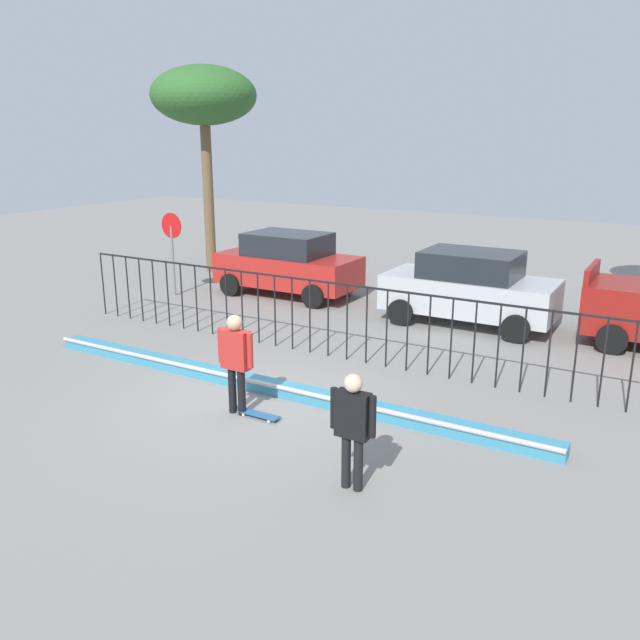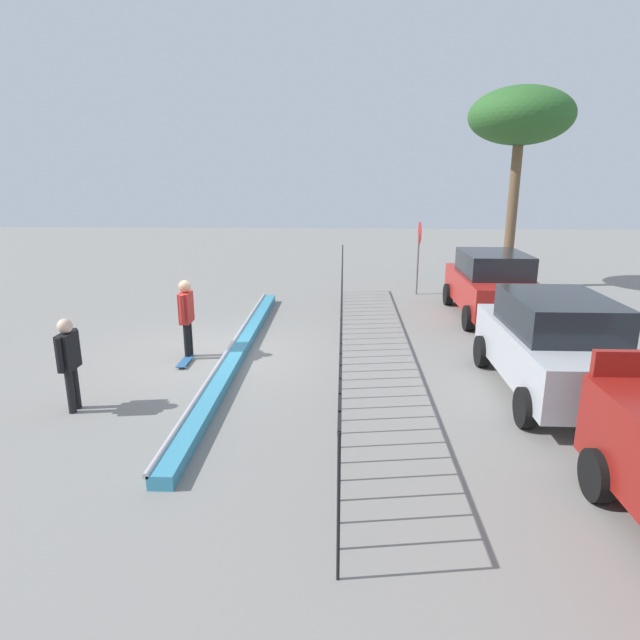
{
  "view_description": "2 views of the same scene",
  "coord_description": "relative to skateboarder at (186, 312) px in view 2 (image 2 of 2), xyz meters",
  "views": [
    {
      "loc": [
        6.73,
        -9.01,
        4.75
      ],
      "look_at": [
        0.11,
        2.4,
        0.98
      ],
      "focal_mm": 36.63,
      "sensor_mm": 36.0,
      "label": 1
    },
    {
      "loc": [
        11.71,
        2.95,
        4.09
      ],
      "look_at": [
        0.53,
        2.47,
        1.03
      ],
      "focal_mm": 30.28,
      "sensor_mm": 36.0,
      "label": 2
    }
  ],
  "objects": [
    {
      "name": "palm_tree_short",
      "position": [
        -8.37,
        9.54,
        4.82
      ],
      "size": [
        3.55,
        3.55,
        6.97
      ],
      "color": "brown",
      "rests_on": "ground"
    },
    {
      "name": "stop_sign",
      "position": [
        -6.97,
        6.08,
        0.54
      ],
      "size": [
        0.76,
        0.07,
        2.5
      ],
      "color": "slate",
      "rests_on": "ground"
    },
    {
      "name": "skateboard",
      "position": [
        0.43,
        0.03,
        -1.02
      ],
      "size": [
        0.8,
        0.2,
        0.07
      ],
      "rotation": [
        0.0,
        0.0,
        -0.1
      ],
      "color": "#26598C",
      "rests_on": "ground"
    },
    {
      "name": "camera_operator",
      "position": [
        2.91,
        -1.24,
        -0.06
      ],
      "size": [
        0.68,
        0.26,
        1.69
      ],
      "rotation": [
        0.0,
        0.0,
        2.73
      ],
      "color": "black",
      "rests_on": "ground"
    },
    {
      "name": "perimeter_fence",
      "position": [
        -0.14,
        3.49,
        -0.03
      ],
      "size": [
        14.04,
        0.04,
        1.69
      ],
      "color": "black",
      "rests_on": "ground"
    },
    {
      "name": "parked_car_silver",
      "position": [
        1.75,
        7.5,
        -0.11
      ],
      "size": [
        4.3,
        2.12,
        1.9
      ],
      "rotation": [
        0.0,
        0.0,
        0.05
      ],
      "color": "#B7BABF",
      "rests_on": "ground"
    },
    {
      "name": "skateboarder",
      "position": [
        0.0,
        0.0,
        0.0
      ],
      "size": [
        0.73,
        0.27,
        1.8
      ],
      "rotation": [
        0.0,
        0.0,
        -0.45
      ],
      "color": "black",
      "rests_on": "ground"
    },
    {
      "name": "ground_plane",
      "position": [
        -0.14,
        0.55,
        -1.08
      ],
      "size": [
        60.0,
        60.0,
        0.0
      ],
      "primitive_type": "plane",
      "color": "gray"
    },
    {
      "name": "parked_car_red",
      "position": [
        -3.99,
        7.83,
        -0.11
      ],
      "size": [
        4.3,
        2.12,
        1.9
      ],
      "rotation": [
        0.0,
        0.0,
        -0.04
      ],
      "color": "#B2231E",
      "rests_on": "ground"
    },
    {
      "name": "bowl_coping_ledge",
      "position": [
        -0.14,
        1.09,
        -0.96
      ],
      "size": [
        11.0,
        0.4,
        0.27
      ],
      "color": "teal",
      "rests_on": "ground"
    }
  ]
}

